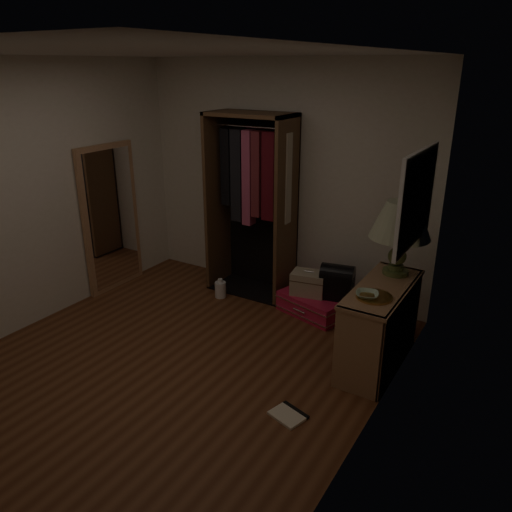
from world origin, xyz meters
name	(u,v)px	position (x,y,z in m)	size (l,w,h in m)	color
ground	(172,366)	(0.00, 0.00, 0.00)	(4.00, 4.00, 0.00)	#5A2F19
room_walls	(172,203)	(0.08, 0.04, 1.50)	(3.52, 4.02, 2.60)	silver
console_bookshelf	(381,322)	(1.53, 1.05, 0.39)	(0.42, 1.12, 0.75)	#996C4A
open_wardrobe	(254,191)	(-0.22, 1.77, 1.20)	(0.96, 0.50, 2.05)	brown
floor_mirror	(111,218)	(-1.70, 1.00, 0.85)	(0.06, 0.80, 1.70)	#AF7C55
pink_suitcase	(315,303)	(0.65, 1.60, 0.11)	(0.82, 0.68, 0.22)	red
train_case	(309,283)	(0.58, 1.57, 0.34)	(0.40, 0.31, 0.26)	tan
black_bag	(337,281)	(0.87, 1.64, 0.41)	(0.38, 0.28, 0.37)	black
table_lamp	(401,222)	(1.54, 1.34, 1.24)	(0.64, 0.64, 0.67)	#49582B
brass_tray	(374,297)	(1.54, 0.76, 0.76)	(0.32, 0.32, 0.02)	#AF8443
ceramic_bowl	(367,295)	(1.49, 0.73, 0.77)	(0.18, 0.18, 0.05)	#AED1B4
white_jug	(220,289)	(-0.45, 1.38, 0.10)	(0.14, 0.14, 0.22)	white
floor_book	(289,414)	(1.21, -0.05, 0.01)	(0.30, 0.27, 0.02)	#F3E8CC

